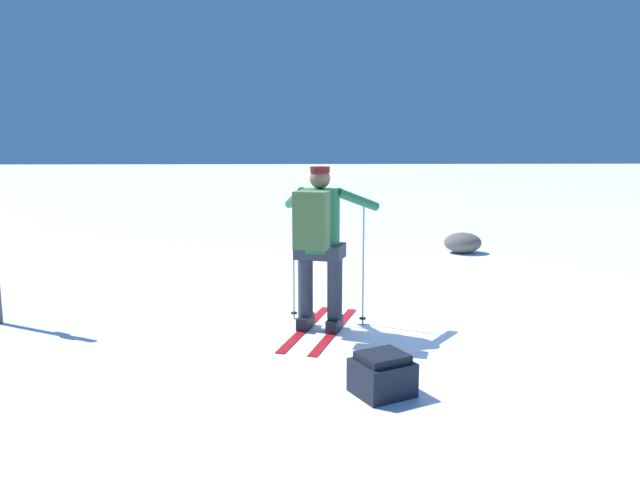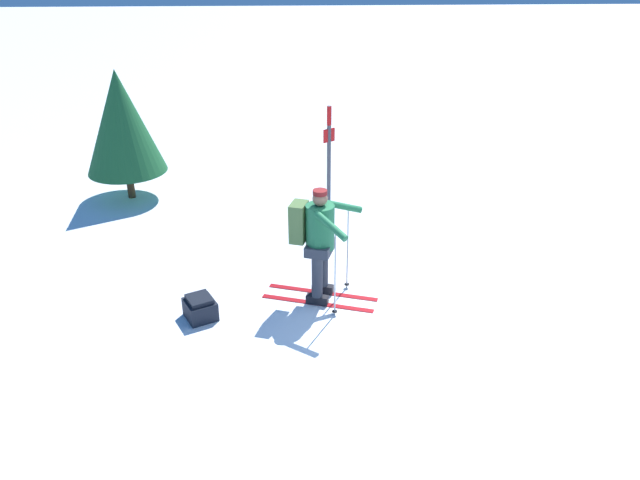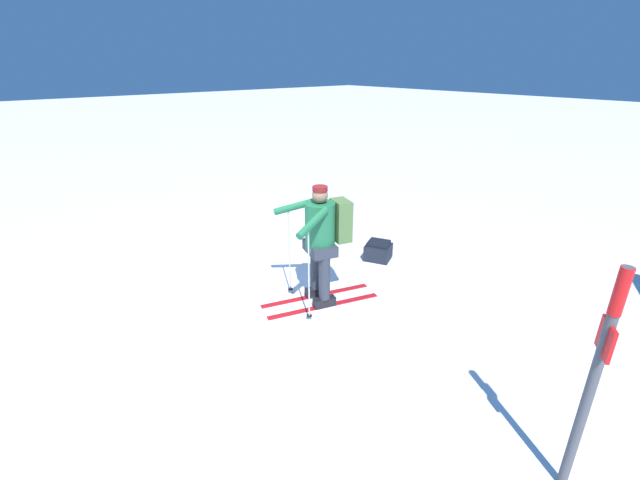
% 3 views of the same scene
% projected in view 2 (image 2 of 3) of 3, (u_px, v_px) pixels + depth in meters
% --- Properties ---
extents(ground_plane, '(80.00, 80.00, 0.00)m').
position_uv_depth(ground_plane, '(381.00, 321.00, 8.19)').
color(ground_plane, white).
extents(skier, '(1.05, 1.62, 1.62)m').
position_uv_depth(skier, '(317.00, 236.00, 8.30)').
color(skier, red).
rests_on(skier, ground_plane).
extents(dropped_backpack, '(0.52, 0.51, 0.32)m').
position_uv_depth(dropped_backpack, '(200.00, 308.00, 8.21)').
color(dropped_backpack, black).
rests_on(dropped_backpack, ground_plane).
extents(trail_marker, '(0.15, 0.21, 1.88)m').
position_uv_depth(trail_marker, '(329.00, 148.00, 11.19)').
color(trail_marker, '#4C4C51').
rests_on(trail_marker, ground_plane).
extents(pine_tree, '(1.46, 1.46, 2.44)m').
position_uv_depth(pine_tree, '(121.00, 122.00, 11.39)').
color(pine_tree, '#4C331E').
rests_on(pine_tree, ground_plane).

